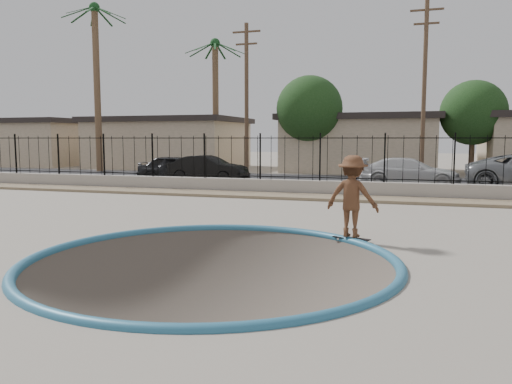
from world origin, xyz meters
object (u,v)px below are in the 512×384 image
Objects in this scene: skateboard at (351,238)px; car_c at (409,172)px; car_b at (208,169)px; skater at (352,201)px; car_a at (176,168)px.

car_c is (1.13, 13.36, 0.65)m from skateboard.
skateboard is 15.32m from car_b.
car_b is at bearing -44.10° from skater.
car_c is (11.81, 0.60, -0.01)m from car_a.
car_a is 1.91m from car_b.
skateboard is (0.00, 0.00, -0.85)m from skater.
skateboard is at bearing -141.84° from car_b.
car_a is 11.82m from car_c.
skater is at bearing -70.48° from skateboard.
car_a is (-10.67, 12.76, -0.19)m from skater.
car_a is (-10.67, 12.76, 0.66)m from skateboard.
skater is 2.08× the size of skateboard.
car_b is 0.90× the size of car_c.
car_a is at bearing 86.67° from car_b.
skater is at bearing -142.69° from car_a.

